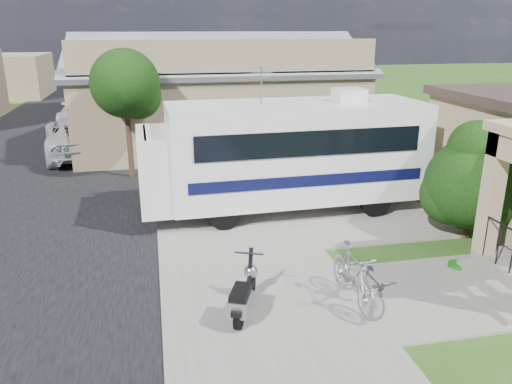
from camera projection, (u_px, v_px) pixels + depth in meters
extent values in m
plane|color=#244913|center=(302.00, 284.00, 10.70)|extent=(120.00, 120.00, 0.00)
cube|color=black|center=(31.00, 175.00, 18.54)|extent=(9.00, 80.00, 0.02)
cube|color=slate|center=(205.00, 165.00, 19.79)|extent=(4.00, 80.00, 0.06)
cube|color=slate|center=(307.00, 207.00, 15.16)|extent=(7.00, 6.00, 0.05)
cube|color=slate|center=(455.00, 291.00, 10.34)|extent=(4.00, 3.00, 0.05)
cube|color=black|center=(467.00, 162.00, 13.73)|extent=(0.04, 1.10, 1.20)
cube|color=slate|center=(495.00, 289.00, 10.15)|extent=(0.40, 2.16, 0.32)
cube|color=slate|center=(480.00, 295.00, 10.11)|extent=(0.35, 2.16, 0.16)
cube|color=tan|center=(492.00, 194.00, 10.65)|extent=(0.35, 0.35, 2.70)
cube|color=#886B55|center=(216.00, 105.00, 23.14)|extent=(12.00, 8.00, 3.60)
cube|color=#5B5C67|center=(221.00, 55.00, 20.54)|extent=(12.50, 4.40, 1.78)
cube|color=#5B5C67|center=(210.00, 50.00, 24.26)|extent=(12.50, 4.40, 1.78)
cube|color=#5B5C67|center=(215.00, 36.00, 22.18)|extent=(12.50, 0.50, 0.22)
cube|color=#886B55|center=(228.00, 57.00, 18.78)|extent=(11.76, 0.20, 1.30)
cylinder|color=black|center=(129.00, 135.00, 17.84)|extent=(0.20, 0.20, 3.15)
sphere|color=black|center=(125.00, 84.00, 17.27)|extent=(2.40, 2.40, 2.40)
sphere|color=black|center=(138.00, 96.00, 17.67)|extent=(1.68, 1.68, 1.68)
cylinder|color=black|center=(135.00, 96.00, 27.11)|extent=(0.20, 0.20, 3.29)
sphere|color=black|center=(132.00, 61.00, 26.51)|extent=(2.40, 2.40, 2.40)
sphere|color=black|center=(141.00, 69.00, 26.93)|extent=(1.68, 1.68, 1.68)
cylinder|color=black|center=(138.00, 82.00, 35.51)|extent=(0.20, 0.20, 3.01)
sphere|color=black|center=(136.00, 57.00, 34.97)|extent=(2.40, 2.40, 2.40)
sphere|color=black|center=(143.00, 63.00, 35.37)|extent=(1.68, 1.68, 1.68)
cube|color=silver|center=(296.00, 150.00, 14.51)|extent=(7.39, 2.82, 2.72)
cube|color=silver|center=(154.00, 169.00, 13.72)|extent=(0.90, 2.51, 2.09)
cube|color=black|center=(146.00, 149.00, 13.50)|extent=(0.12, 2.22, 0.94)
cube|color=black|center=(312.00, 143.00, 13.13)|extent=(6.22, 0.20, 0.68)
cube|color=black|center=(283.00, 125.00, 15.58)|extent=(6.22, 0.20, 0.68)
cube|color=#0A0C32|center=(310.00, 181.00, 13.46)|extent=(6.59, 0.20, 0.31)
cube|color=#0A0C32|center=(283.00, 157.00, 15.90)|extent=(6.59, 0.20, 0.31)
cube|color=silver|center=(349.00, 95.00, 14.36)|extent=(0.86, 0.76, 0.37)
cylinder|color=#939499|center=(261.00, 85.00, 13.69)|extent=(0.04, 0.04, 1.05)
cylinder|color=black|center=(224.00, 214.00, 13.36)|extent=(0.84, 0.32, 0.84)
cylinder|color=black|center=(212.00, 188.00, 15.49)|extent=(0.84, 0.32, 0.84)
cylinder|color=black|center=(375.00, 202.00, 14.32)|extent=(0.84, 0.32, 0.84)
cylinder|color=black|center=(344.00, 179.00, 16.45)|extent=(0.84, 0.32, 0.84)
cylinder|color=black|center=(465.00, 221.00, 12.91)|extent=(0.18, 0.18, 0.92)
sphere|color=black|center=(471.00, 183.00, 12.59)|extent=(2.29, 2.29, 2.29)
sphere|color=black|center=(481.00, 161.00, 12.85)|extent=(1.83, 1.83, 1.83)
sphere|color=black|center=(452.00, 194.00, 12.84)|extent=(1.60, 1.60, 1.60)
sphere|color=black|center=(485.00, 204.00, 12.45)|extent=(1.37, 1.37, 1.37)
sphere|color=black|center=(476.00, 148.00, 12.30)|extent=(1.37, 1.37, 1.37)
cylinder|color=black|center=(239.00, 317.00, 8.96)|extent=(0.29, 0.47, 0.45)
cylinder|color=black|center=(251.00, 286.00, 10.01)|extent=(0.29, 0.47, 0.45)
cube|color=#939499|center=(245.00, 299.00, 9.42)|extent=(0.50, 0.64, 0.08)
cube|color=#939499|center=(240.00, 304.00, 8.99)|extent=(0.54, 0.66, 0.31)
cube|color=black|center=(240.00, 292.00, 8.97)|extent=(0.52, 0.69, 0.12)
cube|color=black|center=(237.00, 313.00, 8.75)|extent=(0.25, 0.26, 0.10)
cylinder|color=black|center=(250.00, 270.00, 9.82)|extent=(0.21, 0.35, 0.86)
sphere|color=#939499|center=(251.00, 271.00, 9.91)|extent=(0.29, 0.29, 0.29)
sphere|color=black|center=(252.00, 269.00, 9.98)|extent=(0.12, 0.12, 0.12)
cylinder|color=black|center=(249.00, 253.00, 9.62)|extent=(0.54, 0.25, 0.04)
cube|color=black|center=(251.00, 281.00, 9.97)|extent=(0.24, 0.32, 0.06)
imported|color=#939499|center=(353.00, 278.00, 9.72)|extent=(0.61, 1.94, 1.16)
imported|color=silver|center=(80.00, 135.00, 21.34)|extent=(3.74, 6.41, 1.68)
imported|color=silver|center=(89.00, 108.00, 27.95)|extent=(2.84, 6.50, 1.86)
cylinder|color=#176213|center=(458.00, 269.00, 11.15)|extent=(0.44, 0.44, 0.20)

